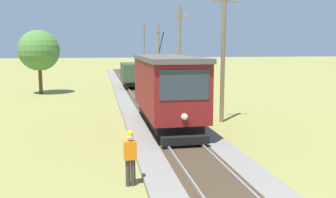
{
  "coord_description": "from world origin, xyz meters",
  "views": [
    {
      "loc": [
        -3.37,
        -5.81,
        4.34
      ],
      "look_at": [
        0.37,
        13.94,
        1.37
      ],
      "focal_mm": 38.52,
      "sensor_mm": 36.0,
      "label": 1
    }
  ],
  "objects_px": {
    "utility_pole_mid": "(180,50)",
    "utility_pole_far": "(159,53)",
    "track_worker": "(130,155)",
    "tree_left_near": "(39,51)",
    "utility_pole_near_tram": "(223,53)",
    "red_tram": "(167,88)",
    "utility_pole_distant": "(144,48)",
    "freight_car": "(134,74)"
  },
  "relations": [
    {
      "from": "red_tram",
      "to": "freight_car",
      "type": "bearing_deg",
      "value": 90.01
    },
    {
      "from": "tree_left_near",
      "to": "utility_pole_far",
      "type": "bearing_deg",
      "value": 32.36
    },
    {
      "from": "freight_car",
      "to": "utility_pole_mid",
      "type": "bearing_deg",
      "value": -58.62
    },
    {
      "from": "utility_pole_mid",
      "to": "utility_pole_far",
      "type": "xyz_separation_m",
      "value": [
        0.0,
        11.31,
        -0.51
      ]
    },
    {
      "from": "track_worker",
      "to": "tree_left_near",
      "type": "distance_m",
      "value": 24.38
    },
    {
      "from": "utility_pole_far",
      "to": "utility_pole_distant",
      "type": "bearing_deg",
      "value": 90.0
    },
    {
      "from": "freight_car",
      "to": "utility_pole_mid",
      "type": "xyz_separation_m",
      "value": [
        3.44,
        -5.64,
        2.43
      ]
    },
    {
      "from": "utility_pole_near_tram",
      "to": "track_worker",
      "type": "height_order",
      "value": "utility_pole_near_tram"
    },
    {
      "from": "utility_pole_near_tram",
      "to": "tree_left_near",
      "type": "bearing_deg",
      "value": 129.34
    },
    {
      "from": "utility_pole_far",
      "to": "tree_left_near",
      "type": "xyz_separation_m",
      "value": [
        -12.14,
        -7.69,
        0.45
      ]
    },
    {
      "from": "utility_pole_mid",
      "to": "tree_left_near",
      "type": "xyz_separation_m",
      "value": [
        -12.14,
        3.62,
        -0.06
      ]
    },
    {
      "from": "track_worker",
      "to": "tree_left_near",
      "type": "xyz_separation_m",
      "value": [
        -6.18,
        23.4,
        2.95
      ]
    },
    {
      "from": "utility_pole_near_tram",
      "to": "track_worker",
      "type": "relative_size",
      "value": 4.31
    },
    {
      "from": "freight_car",
      "to": "utility_pole_near_tram",
      "type": "relative_size",
      "value": 0.68
    },
    {
      "from": "utility_pole_near_tram",
      "to": "tree_left_near",
      "type": "xyz_separation_m",
      "value": [
        -12.14,
        14.81,
        -0.01
      ]
    },
    {
      "from": "utility_pole_far",
      "to": "tree_left_near",
      "type": "height_order",
      "value": "utility_pole_far"
    },
    {
      "from": "utility_pole_far",
      "to": "tree_left_near",
      "type": "distance_m",
      "value": 14.38
    },
    {
      "from": "tree_left_near",
      "to": "red_tram",
      "type": "bearing_deg",
      "value": -61.46
    },
    {
      "from": "freight_car",
      "to": "utility_pole_mid",
      "type": "relative_size",
      "value": 0.67
    },
    {
      "from": "utility_pole_far",
      "to": "track_worker",
      "type": "distance_m",
      "value": 31.76
    },
    {
      "from": "utility_pole_mid",
      "to": "track_worker",
      "type": "height_order",
      "value": "utility_pole_mid"
    },
    {
      "from": "tree_left_near",
      "to": "utility_pole_mid",
      "type": "bearing_deg",
      "value": -16.59
    },
    {
      "from": "utility_pole_far",
      "to": "utility_pole_mid",
      "type": "bearing_deg",
      "value": -90.0
    },
    {
      "from": "utility_pole_distant",
      "to": "tree_left_near",
      "type": "distance_m",
      "value": 24.95
    },
    {
      "from": "freight_car",
      "to": "utility_pole_far",
      "type": "relative_size",
      "value": 0.77
    },
    {
      "from": "tree_left_near",
      "to": "track_worker",
      "type": "bearing_deg",
      "value": -75.2
    },
    {
      "from": "utility_pole_distant",
      "to": "utility_pole_near_tram",
      "type": "bearing_deg",
      "value": -90.0
    },
    {
      "from": "red_tram",
      "to": "utility_pole_far",
      "type": "xyz_separation_m",
      "value": [
        3.44,
        23.69,
        1.28
      ]
    },
    {
      "from": "utility_pole_near_tram",
      "to": "track_worker",
      "type": "xyz_separation_m",
      "value": [
        -5.96,
        -8.59,
        -2.96
      ]
    },
    {
      "from": "red_tram",
      "to": "utility_pole_far",
      "type": "distance_m",
      "value": 23.98
    },
    {
      "from": "utility_pole_far",
      "to": "tree_left_near",
      "type": "bearing_deg",
      "value": -147.64
    },
    {
      "from": "utility_pole_far",
      "to": "utility_pole_distant",
      "type": "height_order",
      "value": "utility_pole_distant"
    },
    {
      "from": "utility_pole_near_tram",
      "to": "utility_pole_distant",
      "type": "xyz_separation_m",
      "value": [
        0.0,
        36.61,
        0.08
      ]
    },
    {
      "from": "freight_car",
      "to": "utility_pole_distant",
      "type": "xyz_separation_m",
      "value": [
        3.44,
        19.77,
        2.46
      ]
    },
    {
      "from": "utility_pole_near_tram",
      "to": "utility_pole_mid",
      "type": "relative_size",
      "value": 0.99
    },
    {
      "from": "utility_pole_far",
      "to": "utility_pole_near_tram",
      "type": "bearing_deg",
      "value": -90.0
    },
    {
      "from": "red_tram",
      "to": "utility_pole_mid",
      "type": "bearing_deg",
      "value": 74.48
    },
    {
      "from": "utility_pole_mid",
      "to": "utility_pole_far",
      "type": "bearing_deg",
      "value": 90.0
    },
    {
      "from": "red_tram",
      "to": "utility_pole_near_tram",
      "type": "distance_m",
      "value": 4.04
    },
    {
      "from": "utility_pole_distant",
      "to": "track_worker",
      "type": "relative_size",
      "value": 4.4
    },
    {
      "from": "red_tram",
      "to": "utility_pole_mid",
      "type": "height_order",
      "value": "utility_pole_mid"
    },
    {
      "from": "track_worker",
      "to": "red_tram",
      "type": "bearing_deg",
      "value": 157.8
    }
  ]
}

